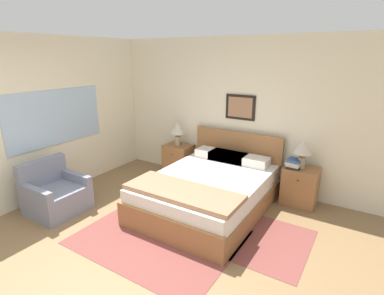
{
  "coord_description": "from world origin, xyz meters",
  "views": [
    {
      "loc": [
        2.27,
        -1.71,
        2.29
      ],
      "look_at": [
        0.13,
        1.71,
        1.04
      ],
      "focal_mm": 28.0,
      "sensor_mm": 36.0,
      "label": 1
    }
  ],
  "objects_px": {
    "bed": "(209,190)",
    "nightstand_near_window": "(178,160)",
    "table_lamp_by_door": "(303,148)",
    "armchair": "(55,195)",
    "table_lamp_near_window": "(177,129)",
    "nightstand_by_door": "(300,186)"
  },
  "relations": [
    {
      "from": "bed",
      "to": "nightstand_near_window",
      "type": "bearing_deg",
      "value": 143.37
    },
    {
      "from": "nightstand_near_window",
      "to": "table_lamp_by_door",
      "type": "bearing_deg",
      "value": -0.59
    },
    {
      "from": "armchair",
      "to": "table_lamp_by_door",
      "type": "distance_m",
      "value": 3.82
    },
    {
      "from": "table_lamp_near_window",
      "to": "nightstand_near_window",
      "type": "bearing_deg",
      "value": 102.44
    },
    {
      "from": "nightstand_near_window",
      "to": "nightstand_by_door",
      "type": "height_order",
      "value": "same"
    },
    {
      "from": "bed",
      "to": "nightstand_by_door",
      "type": "relative_size",
      "value": 3.56
    },
    {
      "from": "armchair",
      "to": "nightstand_near_window",
      "type": "distance_m",
      "value": 2.31
    },
    {
      "from": "armchair",
      "to": "nightstand_near_window",
      "type": "relative_size",
      "value": 1.27
    },
    {
      "from": "nightstand_by_door",
      "to": "table_lamp_by_door",
      "type": "xyz_separation_m",
      "value": [
        -0.01,
        -0.02,
        0.63
      ]
    },
    {
      "from": "bed",
      "to": "nightstand_near_window",
      "type": "xyz_separation_m",
      "value": [
        -1.16,
        0.86,
        0.01
      ]
    },
    {
      "from": "armchair",
      "to": "nightstand_by_door",
      "type": "relative_size",
      "value": 1.27
    },
    {
      "from": "nightstand_near_window",
      "to": "table_lamp_near_window",
      "type": "bearing_deg",
      "value": -77.56
    },
    {
      "from": "bed",
      "to": "table_lamp_near_window",
      "type": "xyz_separation_m",
      "value": [
        -1.16,
        0.84,
        0.64
      ]
    },
    {
      "from": "table_lamp_by_door",
      "to": "armchair",
      "type": "bearing_deg",
      "value": -144.95
    },
    {
      "from": "table_lamp_near_window",
      "to": "table_lamp_by_door",
      "type": "relative_size",
      "value": 1.0
    },
    {
      "from": "bed",
      "to": "nightstand_near_window",
      "type": "distance_m",
      "value": 1.45
    },
    {
      "from": "table_lamp_by_door",
      "to": "nightstand_by_door",
      "type": "bearing_deg",
      "value": 64.47
    },
    {
      "from": "armchair",
      "to": "table_lamp_near_window",
      "type": "height_order",
      "value": "table_lamp_near_window"
    },
    {
      "from": "nightstand_by_door",
      "to": "table_lamp_near_window",
      "type": "bearing_deg",
      "value": -179.41
    },
    {
      "from": "nightstand_near_window",
      "to": "nightstand_by_door",
      "type": "relative_size",
      "value": 1.0
    },
    {
      "from": "armchair",
      "to": "nightstand_near_window",
      "type": "bearing_deg",
      "value": 160.76
    },
    {
      "from": "armchair",
      "to": "table_lamp_by_door",
      "type": "bearing_deg",
      "value": 125.04
    }
  ]
}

